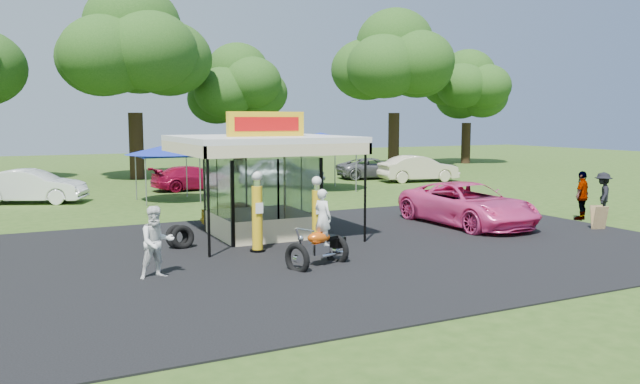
# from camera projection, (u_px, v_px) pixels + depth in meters

# --- Properties ---
(ground) EXTENTS (120.00, 120.00, 0.00)m
(ground) POSITION_uv_depth(u_px,v_px,m) (392.00, 260.00, 17.52)
(ground) COLOR #2B4916
(ground) RESTS_ON ground
(asphalt_apron) EXTENTS (20.00, 14.00, 0.04)m
(asphalt_apron) POSITION_uv_depth(u_px,v_px,m) (357.00, 246.00, 19.30)
(asphalt_apron) COLOR black
(asphalt_apron) RESTS_ON ground
(gas_station_kiosk) EXTENTS (5.40, 5.40, 4.18)m
(gas_station_kiosk) POSITION_uv_depth(u_px,v_px,m) (261.00, 184.00, 20.89)
(gas_station_kiosk) COLOR white
(gas_station_kiosk) RESTS_ON ground
(gas_pump_left) EXTENTS (0.46, 0.46, 2.46)m
(gas_pump_left) POSITION_uv_depth(u_px,v_px,m) (257.00, 213.00, 18.35)
(gas_pump_left) COLOR black
(gas_pump_left) RESTS_ON ground
(gas_pump_right) EXTENTS (0.41, 0.41, 2.22)m
(gas_pump_right) POSITION_uv_depth(u_px,v_px,m) (317.00, 214.00, 18.99)
(gas_pump_right) COLOR black
(gas_pump_right) RESTS_ON ground
(motorcycle) EXTENTS (1.91, 1.39, 2.17)m
(motorcycle) POSITION_uv_depth(u_px,v_px,m) (321.00, 235.00, 16.70)
(motorcycle) COLOR black
(motorcycle) RESTS_ON ground
(spare_tires) EXTENTS (0.93, 0.63, 0.77)m
(spare_tires) POSITION_uv_depth(u_px,v_px,m) (180.00, 237.00, 18.94)
(spare_tires) COLOR black
(spare_tires) RESTS_ON ground
(a_frame_sign) EXTENTS (0.53, 0.57, 0.87)m
(a_frame_sign) POSITION_uv_depth(u_px,v_px,m) (599.00, 218.00, 22.20)
(a_frame_sign) COLOR #593819
(a_frame_sign) RESTS_ON ground
(kiosk_car) EXTENTS (2.82, 1.13, 0.96)m
(kiosk_car) POSITION_uv_depth(u_px,v_px,m) (240.00, 213.00, 23.00)
(kiosk_car) COLOR gold
(kiosk_car) RESTS_ON ground
(pink_sedan) EXTENTS (2.81, 5.82, 1.60)m
(pink_sedan) POSITION_uv_depth(u_px,v_px,m) (468.00, 204.00, 23.09)
(pink_sedan) COLOR #F34291
(pink_sedan) RESTS_ON ground
(spectator_west) EXTENTS (0.97, 0.80, 1.82)m
(spectator_west) POSITION_uv_depth(u_px,v_px,m) (157.00, 242.00, 15.38)
(spectator_west) COLOR white
(spectator_west) RESTS_ON ground
(spectator_east_a) EXTENTS (1.32, 1.27, 1.81)m
(spectator_east_a) POSITION_uv_depth(u_px,v_px,m) (603.00, 194.00, 25.23)
(spectator_east_a) COLOR black
(spectator_east_a) RESTS_ON ground
(spectator_east_b) EXTENTS (1.22, 0.87, 1.93)m
(spectator_east_b) POSITION_uv_depth(u_px,v_px,m) (582.00, 196.00, 24.38)
(spectator_east_b) COLOR gray
(spectator_east_b) RESTS_ON ground
(bg_car_a) EXTENTS (5.11, 3.41, 1.59)m
(bg_car_a) POSITION_uv_depth(u_px,v_px,m) (32.00, 186.00, 29.27)
(bg_car_a) COLOR white
(bg_car_a) RESTS_ON ground
(bg_car_b) EXTENTS (4.83, 2.41, 1.35)m
(bg_car_b) POSITION_uv_depth(u_px,v_px,m) (193.00, 178.00, 34.76)
(bg_car_b) COLOR #A20C30
(bg_car_b) RESTS_ON ground
(bg_car_c) EXTENTS (5.41, 4.11, 1.72)m
(bg_car_c) POSITION_uv_depth(u_px,v_px,m) (282.00, 172.00, 36.49)
(bg_car_c) COLOR silver
(bg_car_c) RESTS_ON ground
(bg_car_d) EXTENTS (5.20, 3.03, 1.36)m
(bg_car_d) POSITION_uv_depth(u_px,v_px,m) (374.00, 168.00, 41.45)
(bg_car_d) COLOR #5C5C5F
(bg_car_d) RESTS_ON ground
(bg_car_e) EXTENTS (5.20, 2.46, 1.65)m
(bg_car_e) POSITION_uv_depth(u_px,v_px,m) (419.00, 169.00, 39.42)
(bg_car_e) COLOR beige
(bg_car_e) RESTS_ON ground
(tent_west) EXTENTS (3.90, 3.90, 2.72)m
(tent_west) POSITION_uv_depth(u_px,v_px,m) (167.00, 150.00, 29.73)
(tent_west) COLOR gray
(tent_west) RESTS_ON ground
(tent_east) EXTENTS (4.58, 4.58, 3.20)m
(tent_east) POSITION_uv_depth(u_px,v_px,m) (321.00, 138.00, 34.46)
(tent_east) COLOR gray
(tent_east) RESTS_ON ground
(oak_far_c) EXTENTS (10.46, 10.46, 12.33)m
(oak_far_c) POSITION_uv_depth(u_px,v_px,m) (133.00, 59.00, 40.24)
(oak_far_c) COLOR black
(oak_far_c) RESTS_ON ground
(oak_far_d) EXTENTS (7.84, 7.84, 9.33)m
(oak_far_d) POSITION_uv_depth(u_px,v_px,m) (238.00, 92.00, 46.32)
(oak_far_d) COLOR black
(oak_far_d) RESTS_ON ground
(oak_far_e) EXTENTS (10.35, 10.35, 12.32)m
(oak_far_e) POSITION_uv_depth(u_px,v_px,m) (395.00, 69.00, 49.34)
(oak_far_e) COLOR black
(oak_far_e) RESTS_ON ground
(oak_far_f) EXTENTS (8.15, 8.15, 9.82)m
(oak_far_f) POSITION_uv_depth(u_px,v_px,m) (467.00, 92.00, 55.11)
(oak_far_f) COLOR black
(oak_far_f) RESTS_ON ground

